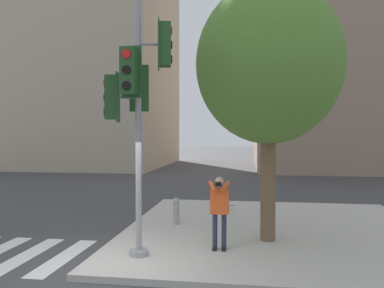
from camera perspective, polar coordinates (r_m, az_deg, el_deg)
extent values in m
plane|color=#424244|center=(7.76, -13.33, -18.61)|extent=(160.00, 160.00, 0.00)
cube|color=#BCB7AD|center=(10.63, 12.66, -12.71)|extent=(8.00, 8.00, 0.13)
cube|color=silver|center=(8.92, -18.84, -15.95)|extent=(0.44, 2.53, 0.01)
cube|color=silver|center=(9.33, -23.76, -15.21)|extent=(0.44, 2.53, 0.01)
cylinder|color=#939399|center=(8.21, -8.10, -16.04)|extent=(0.40, 0.40, 0.12)
cylinder|color=#939399|center=(7.84, -8.17, 2.78)|extent=(0.13, 0.13, 5.18)
cylinder|color=#939399|center=(8.14, -8.11, 8.58)|extent=(0.14, 0.37, 0.05)
cube|color=#234C23|center=(8.45, -8.02, 8.32)|extent=(0.35, 0.31, 0.90)
cube|color=#234C23|center=(8.31, -8.06, 8.43)|extent=(0.41, 0.12, 1.02)
cylinder|color=red|center=(8.62, -7.99, 10.19)|extent=(0.17, 0.07, 0.17)
cylinder|color=black|center=(8.58, -7.98, 8.21)|extent=(0.17, 0.07, 0.17)
cylinder|color=black|center=(8.55, -7.97, 6.21)|extent=(0.17, 0.07, 0.17)
cylinder|color=#939399|center=(7.70, -8.80, 10.58)|extent=(0.07, 0.37, 0.05)
cube|color=#234C23|center=(7.42, -9.60, 10.93)|extent=(0.31, 0.25, 0.90)
cube|color=#234C23|center=(7.54, -9.24, 10.77)|extent=(0.42, 0.04, 1.02)
cylinder|color=red|center=(7.35, -9.98, 13.40)|extent=(0.17, 0.04, 0.17)
cylinder|color=black|center=(7.29, -9.97, 11.09)|extent=(0.17, 0.04, 0.17)
cylinder|color=black|center=(7.25, -9.96, 8.75)|extent=(0.17, 0.04, 0.17)
cylinder|color=#939399|center=(7.90, -9.98, 6.99)|extent=(0.37, 0.11, 0.05)
cube|color=#234C23|center=(7.95, -12.16, 6.94)|extent=(0.29, 0.34, 0.90)
cube|color=#234C23|center=(7.93, -11.21, 6.96)|extent=(0.10, 0.42, 1.02)
cylinder|color=red|center=(8.01, -13.13, 9.06)|extent=(0.06, 0.17, 0.17)
cylinder|color=black|center=(7.97, -13.12, 6.92)|extent=(0.06, 0.17, 0.17)
cylinder|color=black|center=(7.95, -13.11, 4.77)|extent=(0.06, 0.17, 0.17)
cylinder|color=#939399|center=(8.05, -6.39, 14.86)|extent=(0.37, 0.14, 0.05)
cube|color=#234C23|center=(8.06, -4.16, 14.85)|extent=(0.31, 0.35, 0.90)
cube|color=#234C23|center=(8.06, -5.13, 14.86)|extent=(0.13, 0.41, 1.02)
cylinder|color=red|center=(8.14, -3.17, 16.89)|extent=(0.07, 0.17, 0.17)
cylinder|color=black|center=(8.07, -3.17, 14.84)|extent=(0.07, 0.17, 0.17)
cylinder|color=black|center=(8.00, -3.16, 12.75)|extent=(0.07, 0.17, 0.17)
cube|color=black|center=(8.53, 3.48, -15.60)|extent=(0.09, 0.24, 0.05)
cube|color=black|center=(8.52, 4.87, -15.63)|extent=(0.09, 0.24, 0.05)
cylinder|color=#282D42|center=(8.49, 3.51, -13.10)|extent=(0.11, 0.11, 0.79)
cylinder|color=#282D42|center=(8.48, 4.90, -13.13)|extent=(0.11, 0.11, 0.79)
cube|color=#E55623|center=(8.34, 4.21, -8.65)|extent=(0.40, 0.22, 0.56)
sphere|color=tan|center=(8.28, 4.22, -5.68)|extent=(0.19, 0.19, 0.19)
cube|color=black|center=(7.97, 4.06, -6.10)|extent=(0.12, 0.10, 0.09)
cylinder|color=black|center=(7.90, 4.02, -6.16)|extent=(0.06, 0.08, 0.06)
cylinder|color=#E55623|center=(8.16, 3.20, -6.41)|extent=(0.23, 0.35, 0.22)
cylinder|color=#E55623|center=(8.14, 5.10, -6.43)|extent=(0.23, 0.35, 0.22)
cube|color=#B7B2A8|center=(8.39, 6.16, -10.19)|extent=(0.10, 0.20, 0.26)
cylinder|color=brown|center=(9.13, 11.51, -5.05)|extent=(0.36, 0.36, 2.99)
ellipsoid|color=#568433|center=(9.23, 11.59, 11.88)|extent=(3.45, 3.45, 3.80)
cylinder|color=#99999E|center=(10.76, -2.42, -10.50)|extent=(0.19, 0.19, 0.60)
sphere|color=#99999E|center=(10.70, -2.42, -8.62)|extent=(0.17, 0.17, 0.17)
cylinder|color=#99999E|center=(10.63, -2.55, -10.29)|extent=(0.09, 0.06, 0.09)
cube|color=tan|center=(34.95, -16.50, 11.88)|extent=(15.02, 13.44, 18.09)
cube|color=gray|center=(33.13, 22.90, 9.71)|extent=(14.91, 13.59, 15.00)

